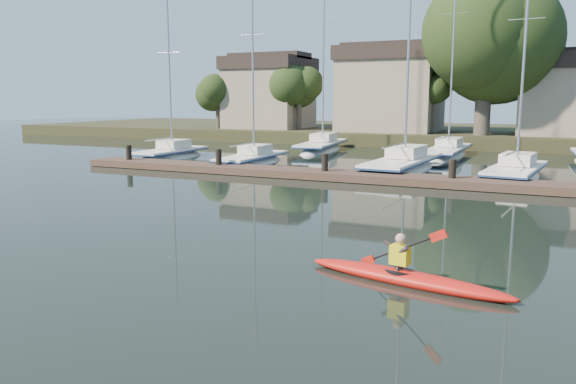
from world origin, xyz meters
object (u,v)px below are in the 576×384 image
at_px(sailboat_1, 252,167).
at_px(sailboat_5, 322,153).
at_px(kayak, 405,275).
at_px(sailboat_2, 403,175).
at_px(sailboat_3, 515,183).
at_px(dock, 385,178).
at_px(sailboat_0, 171,161).
at_px(sailboat_6, 447,159).

height_order(sailboat_1, sailboat_5, sailboat_5).
bearing_deg(sailboat_5, kayak, -71.54).
height_order(kayak, sailboat_2, sailboat_2).
xyz_separation_m(kayak, sailboat_1, (-13.21, 17.70, -0.35)).
height_order(kayak, sailboat_1, sailboat_1).
relative_size(sailboat_1, sailboat_3, 0.99).
relative_size(dock, sailboat_2, 2.07).
distance_m(sailboat_2, sailboat_5, 12.44).
xyz_separation_m(sailboat_0, sailboat_3, (20.77, -0.64, -0.00)).
bearing_deg(dock, sailboat_0, 164.10).
xyz_separation_m(sailboat_1, sailboat_3, (14.46, -0.06, -0.02)).
bearing_deg(sailboat_1, sailboat_5, 85.05).
bearing_deg(sailboat_0, sailboat_3, -3.28).
bearing_deg(sailboat_0, sailboat_5, 51.85).
bearing_deg(sailboat_5, sailboat_1, -99.50).
bearing_deg(sailboat_0, sailboat_6, 27.62).
distance_m(dock, sailboat_2, 4.35).
bearing_deg(kayak, sailboat_3, 96.85).
xyz_separation_m(sailboat_0, sailboat_5, (6.87, 9.23, -0.01)).
height_order(dock, sailboat_0, sailboat_0).
distance_m(sailboat_0, sailboat_3, 20.78).
height_order(kayak, sailboat_6, sailboat_6).
xyz_separation_m(sailboat_2, sailboat_3, (5.61, -0.60, 0.01)).
height_order(dock, sailboat_2, sailboat_2).
bearing_deg(dock, kayak, -73.34).
relative_size(sailboat_2, sailboat_3, 1.26).
height_order(sailboat_0, sailboat_1, sailboat_1).
bearing_deg(dock, sailboat_5, 121.94).
height_order(sailboat_0, sailboat_2, sailboat_2).
bearing_deg(sailboat_1, sailboat_6, 42.68).
relative_size(kayak, sailboat_6, 0.29).
distance_m(dock, sailboat_3, 6.59).
relative_size(dock, sailboat_1, 2.64).
height_order(kayak, sailboat_0, sailboat_0).
bearing_deg(kayak, sailboat_5, 125.62).
bearing_deg(sailboat_0, sailboat_1, -6.76).
height_order(sailboat_0, sailboat_5, sailboat_5).
bearing_deg(sailboat_2, sailboat_3, -2.17).
xyz_separation_m(dock, sailboat_2, (-0.19, 4.33, -0.41)).
xyz_separation_m(sailboat_0, sailboat_6, (16.04, 8.94, 0.01)).
xyz_separation_m(sailboat_2, sailboat_6, (0.88, 8.98, 0.02)).
bearing_deg(sailboat_6, sailboat_2, -94.75).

